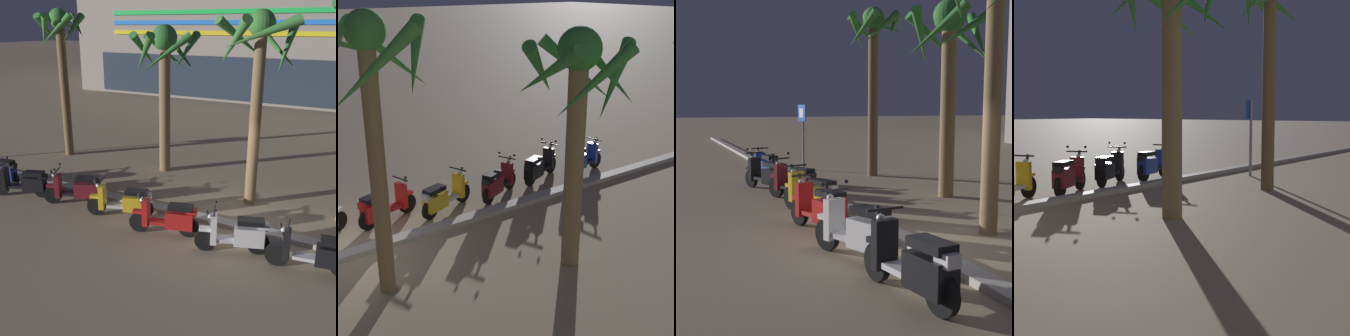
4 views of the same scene
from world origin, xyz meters
The scene contains 9 objects.
ground_plane centered at (0.00, 0.00, 0.00)m, with size 200.00×200.00×0.00m, color #9E896B.
curb_strip centered at (0.00, -0.01, 0.06)m, with size 60.00×0.36×0.12m, color #ADA89E.
scooter_blue_gap_after_mid centered at (-7.90, -0.79, 0.46)m, with size 1.73×0.62×1.04m.
scooter_black_tail_end centered at (-6.41, -1.10, 0.45)m, with size 1.75×0.88×1.17m.
scooter_maroon_mid_front centered at (-4.63, -0.77, 0.46)m, with size 1.63×0.90×1.17m.
scooter_yellow_mid_rear centered at (-2.92, -0.83, 0.44)m, with size 1.79×0.85×1.04m.
scooter_red_lead_nearest centered at (-1.39, -1.15, 0.45)m, with size 1.74×0.75×1.04m.
palm_tree_mid_walkway centered at (-3.85, 3.08, 3.68)m, with size 2.37×2.33×5.02m.
palm_tree_near_sign centered at (-0.23, 1.68, 4.02)m, with size 2.48×2.52×5.38m.
Camera 2 is at (3.06, 10.18, 5.81)m, focal length 54.89 mm.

